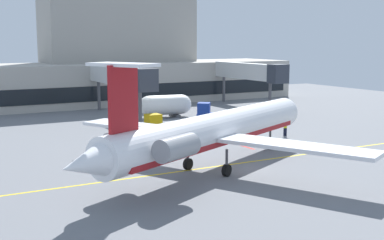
{
  "coord_description": "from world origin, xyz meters",
  "views": [
    {
      "loc": [
        -22.73,
        -32.97,
        9.92
      ],
      "look_at": [
        -0.54,
        6.58,
        3.0
      ],
      "focal_mm": 48.93,
      "sensor_mm": 36.0,
      "label": 1
    }
  ],
  "objects": [
    {
      "name": "baggage_tug",
      "position": [
        0.39,
        18.01,
        0.92
      ],
      "size": [
        3.91,
        2.02,
        2.01
      ],
      "color": "#E5B20C",
      "rests_on": "ground"
    },
    {
      "name": "safety_cone_bravo",
      "position": [
        -8.63,
        3.11,
        0.25
      ],
      "size": [
        0.47,
        0.47,
        0.55
      ],
      "color": "orange",
      "rests_on": "ground"
    },
    {
      "name": "safety_cone_alpha",
      "position": [
        0.73,
        7.8,
        0.25
      ],
      "size": [
        0.47,
        0.47,
        0.55
      ],
      "color": "orange",
      "rests_on": "ground"
    },
    {
      "name": "ground",
      "position": [
        0.0,
        0.0,
        -0.05
      ],
      "size": [
        120.0,
        120.0,
        0.11
      ],
      "color": "slate"
    },
    {
      "name": "jet_bridge_west",
      "position": [
        2.07,
        29.85,
        5.31
      ],
      "size": [
        2.4,
        18.84,
        6.71
      ],
      "color": "silver",
      "rests_on": "ground"
    },
    {
      "name": "marshaller",
      "position": [
        12.23,
        9.37,
        0.93
      ],
      "size": [
        0.36,
        0.81,
        1.85
      ],
      "color": "#191E33",
      "rests_on": "ground"
    },
    {
      "name": "fuel_tank",
      "position": [
        7.2,
        27.45,
        1.61
      ],
      "size": [
        6.96,
        3.24,
        2.91
      ],
      "color": "white",
      "rests_on": "ground"
    },
    {
      "name": "jet_bridge_east",
      "position": [
        23.3,
        31.12,
        5.23
      ],
      "size": [
        2.4,
        16.36,
        6.63
      ],
      "color": "silver",
      "rests_on": "ground"
    },
    {
      "name": "terminal_building",
      "position": [
        7.3,
        47.68,
        6.83
      ],
      "size": [
        64.24,
        14.43,
        19.99
      ],
      "color": "#ADA89E",
      "rests_on": "ground"
    },
    {
      "name": "regional_jet",
      "position": [
        -2.25,
        0.37,
        3.1
      ],
      "size": [
        28.11,
        23.76,
        8.6
      ],
      "color": "white",
      "rests_on": "ground"
    },
    {
      "name": "pushback_tractor",
      "position": [
        10.86,
        22.72,
        1.0
      ],
      "size": [
        4.13,
        3.77,
        2.18
      ],
      "color": "#19389E",
      "rests_on": "ground"
    }
  ]
}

